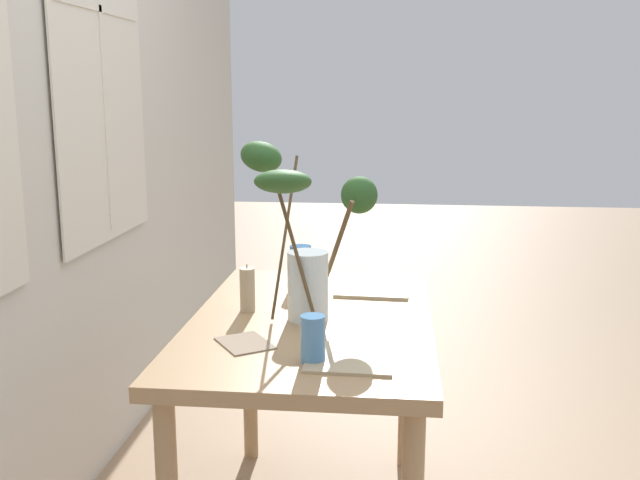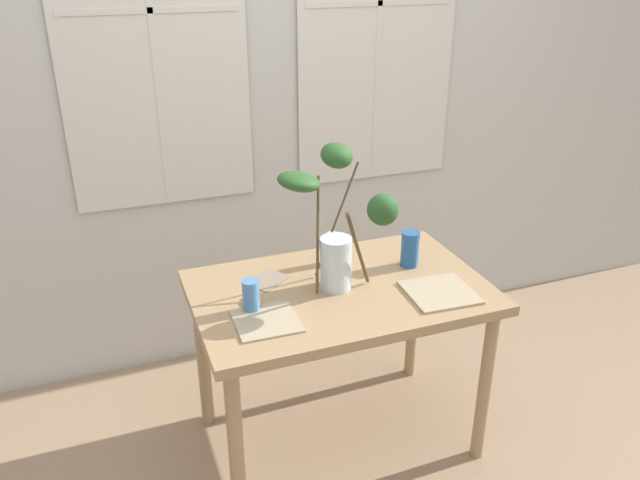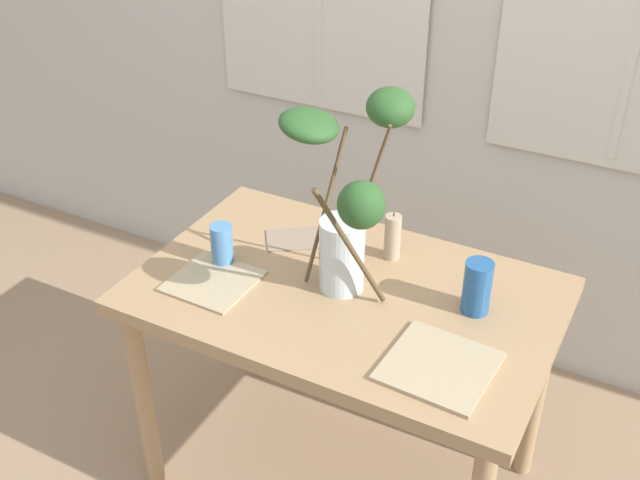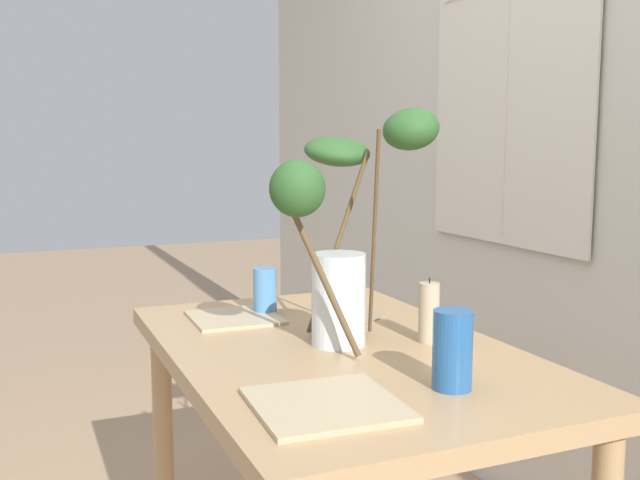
{
  "view_description": "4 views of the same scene",
  "coord_description": "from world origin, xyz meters",
  "px_view_note": "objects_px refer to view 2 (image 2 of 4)",
  "views": [
    {
      "loc": [
        -2.07,
        -0.24,
        1.4
      ],
      "look_at": [
        -0.01,
        -0.03,
        0.97
      ],
      "focal_mm": 40.82,
      "sensor_mm": 36.0,
      "label": 1
    },
    {
      "loc": [
        -0.82,
        -1.97,
        1.92
      ],
      "look_at": [
        -0.07,
        0.04,
        0.93
      ],
      "focal_mm": 35.82,
      "sensor_mm": 36.0,
      "label": 2
    },
    {
      "loc": [
        0.73,
        -1.52,
        1.97
      ],
      "look_at": [
        -0.06,
        -0.03,
        0.89
      ],
      "focal_mm": 43.77,
      "sensor_mm": 36.0,
      "label": 3
    },
    {
      "loc": [
        1.43,
        -0.65,
        1.18
      ],
      "look_at": [
        -0.07,
        -0.01,
        0.96
      ],
      "focal_mm": 41.14,
      "sensor_mm": 36.0,
      "label": 4
    }
  ],
  "objects_px": {
    "drinking_glass_blue_left": "(251,296)",
    "dining_table": "(340,308)",
    "drinking_glass_blue_right": "(410,249)",
    "plate_square_left": "(266,321)",
    "pillar_candle": "(332,248)",
    "plate_square_right": "(440,292)",
    "vase_with_branches": "(337,223)"
  },
  "relations": [
    {
      "from": "drinking_glass_blue_right",
      "to": "plate_square_left",
      "type": "xyz_separation_m",
      "value": [
        -0.67,
        -0.21,
        -0.07
      ]
    },
    {
      "from": "dining_table",
      "to": "plate_square_right",
      "type": "height_order",
      "value": "plate_square_right"
    },
    {
      "from": "pillar_candle",
      "to": "plate_square_right",
      "type": "bearing_deg",
      "value": -52.88
    },
    {
      "from": "plate_square_left",
      "to": "plate_square_right",
      "type": "bearing_deg",
      "value": -3.14
    },
    {
      "from": "drinking_glass_blue_left",
      "to": "plate_square_left",
      "type": "relative_size",
      "value": 0.56
    },
    {
      "from": "pillar_candle",
      "to": "plate_square_left",
      "type": "bearing_deg",
      "value": -138.04
    },
    {
      "from": "pillar_candle",
      "to": "dining_table",
      "type": "bearing_deg",
      "value": -102.96
    },
    {
      "from": "vase_with_branches",
      "to": "pillar_candle",
      "type": "relative_size",
      "value": 3.67
    },
    {
      "from": "vase_with_branches",
      "to": "plate_square_right",
      "type": "height_order",
      "value": "vase_with_branches"
    },
    {
      "from": "vase_with_branches",
      "to": "drinking_glass_blue_left",
      "type": "relative_size",
      "value": 4.46
    },
    {
      "from": "plate_square_right",
      "to": "pillar_candle",
      "type": "xyz_separation_m",
      "value": [
        -0.29,
        0.38,
        0.06
      ]
    },
    {
      "from": "drinking_glass_blue_left",
      "to": "drinking_glass_blue_right",
      "type": "xyz_separation_m",
      "value": [
        0.7,
        0.12,
        0.01
      ]
    },
    {
      "from": "dining_table",
      "to": "drinking_glass_blue_left",
      "type": "bearing_deg",
      "value": -172.74
    },
    {
      "from": "drinking_glass_blue_left",
      "to": "vase_with_branches",
      "type": "bearing_deg",
      "value": 10.3
    },
    {
      "from": "drinking_glass_blue_right",
      "to": "plate_square_left",
      "type": "relative_size",
      "value": 0.67
    },
    {
      "from": "plate_square_left",
      "to": "vase_with_branches",
      "type": "bearing_deg",
      "value": 25.78
    },
    {
      "from": "plate_square_right",
      "to": "pillar_candle",
      "type": "distance_m",
      "value": 0.48
    },
    {
      "from": "plate_square_left",
      "to": "plate_square_right",
      "type": "xyz_separation_m",
      "value": [
        0.67,
        -0.04,
        0.0
      ]
    },
    {
      "from": "dining_table",
      "to": "drinking_glass_blue_left",
      "type": "height_order",
      "value": "drinking_glass_blue_left"
    },
    {
      "from": "dining_table",
      "to": "vase_with_branches",
      "type": "height_order",
      "value": "vase_with_branches"
    },
    {
      "from": "dining_table",
      "to": "drinking_glass_blue_right",
      "type": "relative_size",
      "value": 7.64
    },
    {
      "from": "drinking_glass_blue_left",
      "to": "drinking_glass_blue_right",
      "type": "height_order",
      "value": "drinking_glass_blue_right"
    },
    {
      "from": "plate_square_right",
      "to": "plate_square_left",
      "type": "bearing_deg",
      "value": 176.86
    },
    {
      "from": "drinking_glass_blue_left",
      "to": "plate_square_right",
      "type": "height_order",
      "value": "drinking_glass_blue_left"
    },
    {
      "from": "dining_table",
      "to": "plate_square_left",
      "type": "height_order",
      "value": "plate_square_left"
    },
    {
      "from": "dining_table",
      "to": "pillar_candle",
      "type": "distance_m",
      "value": 0.26
    },
    {
      "from": "plate_square_left",
      "to": "drinking_glass_blue_left",
      "type": "bearing_deg",
      "value": 106.95
    },
    {
      "from": "vase_with_branches",
      "to": "drinking_glass_blue_left",
      "type": "bearing_deg",
      "value": -169.7
    },
    {
      "from": "drinking_glass_blue_right",
      "to": "plate_square_left",
      "type": "height_order",
      "value": "drinking_glass_blue_right"
    },
    {
      "from": "drinking_glass_blue_left",
      "to": "plate_square_right",
      "type": "bearing_deg",
      "value": -10.5
    },
    {
      "from": "drinking_glass_blue_left",
      "to": "dining_table",
      "type": "bearing_deg",
      "value": 7.26
    },
    {
      "from": "dining_table",
      "to": "pillar_candle",
      "type": "xyz_separation_m",
      "value": [
        0.05,
        0.2,
        0.16
      ]
    }
  ]
}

